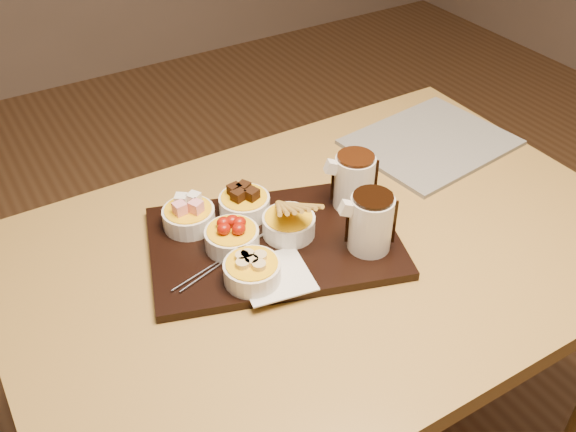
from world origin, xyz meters
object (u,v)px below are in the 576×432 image
bowl_strawberries (232,239)px  pitcher_milk_chocolate (354,182)px  pitcher_dark_chocolate (371,223)px  newspaper (431,142)px  dining_table (327,282)px  serving_board (274,242)px

bowl_strawberries → pitcher_milk_chocolate: bearing=-1.7°
pitcher_dark_chocolate → newspaper: size_ratio=0.31×
pitcher_milk_chocolate → pitcher_dark_chocolate: bearing=-94.4°
pitcher_milk_chocolate → dining_table: bearing=-130.0°
serving_board → bowl_strawberries: (-0.08, 0.02, 0.03)m
newspaper → pitcher_dark_chocolate: bearing=-153.7°
serving_board → bowl_strawberries: bowl_strawberries is taller
pitcher_milk_chocolate → newspaper: bearing=38.4°
newspaper → pitcher_milk_chocolate: bearing=-166.6°
serving_board → newspaper: bearing=32.4°
serving_board → bowl_strawberries: bearing=-176.4°
serving_board → bowl_strawberries: 0.08m
serving_board → pitcher_milk_chocolate: pitcher_milk_chocolate is taller
dining_table → pitcher_dark_chocolate: (0.05, -0.06, 0.17)m
pitcher_dark_chocolate → serving_board: bearing=160.0°
bowl_strawberries → pitcher_dark_chocolate: (0.22, -0.13, 0.04)m
dining_table → newspaper: (0.40, 0.17, 0.10)m
dining_table → bowl_strawberries: 0.23m
pitcher_dark_chocolate → newspaper: 0.43m
bowl_strawberries → newspaper: bearing=10.5°
dining_table → pitcher_milk_chocolate: size_ratio=11.04×
pitcher_milk_chocolate → newspaper: size_ratio=0.31×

